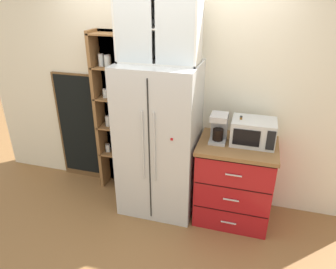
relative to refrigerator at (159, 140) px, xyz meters
The scene contains 12 objects.
ground_plane 0.86m from the refrigerator, 90.00° to the right, with size 10.48×10.48×0.00m, color olive.
wall_back_cream 0.57m from the refrigerator, 90.00° to the left, with size 4.80×0.10×2.55m, color silver.
refrigerator is the anchor object (origin of this frame).
pantry_shelf_column 0.73m from the refrigerator, 157.27° to the left, with size 0.44×0.26×1.98m.
counter_cabinet 0.94m from the refrigerator, ahead, with size 0.81×0.66×0.93m.
microwave 1.01m from the refrigerator, ahead, with size 0.44×0.33×0.26m.
coffee_maker 0.68m from the refrigerator, ahead, with size 0.17×0.20×0.31m.
mug_cream 0.87m from the refrigerator, ahead, with size 0.12×0.08×0.08m.
mug_charcoal 0.87m from the refrigerator, ahead, with size 0.11×0.08×0.09m.
bottle_amber 0.88m from the refrigerator, ahead, with size 0.06×0.06×0.30m.
upper_cabinet 1.19m from the refrigerator, 90.00° to the left, with size 0.81×0.32×0.66m.
chalkboard_menu 1.25m from the refrigerator, 165.50° to the left, with size 0.60×0.04×1.45m.
Camera 1 is at (0.95, -2.92, 2.39)m, focal length 33.18 mm.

